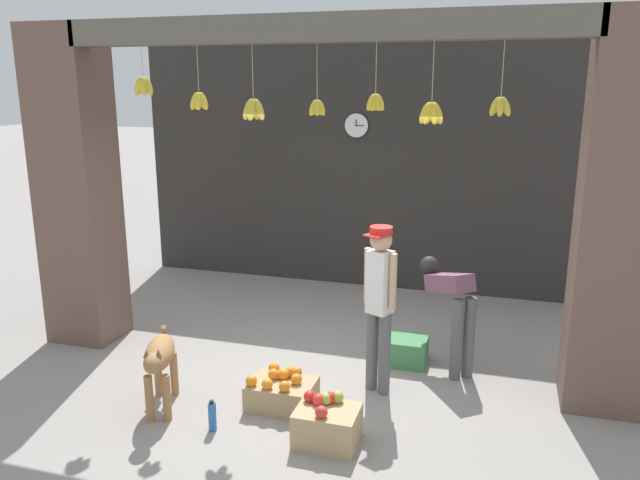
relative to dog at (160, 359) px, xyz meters
The scene contains 13 objects.
ground_plane 1.46m from the dog, 41.57° to the left, with size 60.00×60.00×0.00m, color gray.
shop_back_wall 4.23m from the dog, 75.25° to the left, with size 6.61×0.12×3.35m, color #2D2B28.
shop_pillar_left 2.36m from the dog, 143.14° to the left, with size 0.70×0.60×3.35m, color brown.
shop_pillar_right 4.06m from the dog, 18.25° to the left, with size 0.70×0.60×3.35m, color brown.
storefront_awning 3.06m from the dog, 45.26° to the left, with size 4.71×0.27×0.93m.
dog is the anchor object (origin of this frame).
shopkeeper 1.99m from the dog, 26.65° to the left, with size 0.32×0.29×1.56m.
worker_stooping 2.79m from the dog, 33.45° to the left, with size 0.61×0.70×1.05m.
fruit_crate_oranges 1.09m from the dog, 19.37° to the left, with size 0.57×0.42×0.32m.
fruit_crate_apples 1.55m from the dog, ahead, with size 0.49×0.39×0.38m.
produce_box_green 2.46m from the dog, 38.81° to the left, with size 0.41×0.36×0.27m, color #42844C.
water_bottle 0.70m from the dog, 18.00° to the right, with size 0.07×0.07×0.27m.
wall_clock 4.30m from the dog, 78.29° to the left, with size 0.33×0.03×0.33m.
Camera 1 is at (1.69, -5.25, 2.78)m, focal length 35.00 mm.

